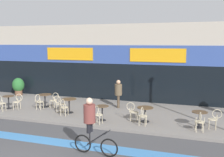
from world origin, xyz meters
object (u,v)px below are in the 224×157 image
(bistro_table_5, at_px, (200,116))
(cafe_chair_2_near, at_px, (64,106))
(cafe_chair_0_near, at_px, (1,102))
(cyclist_1, at_px, (91,122))
(bistro_table_2, at_px, (69,103))
(bistro_table_4, at_px, (145,111))
(bistro_table_0, at_px, (8,100))
(cafe_chair_1_side, at_px, (54,99))
(cafe_chair_5_near, at_px, (200,120))
(cafe_chair_4_side, at_px, (132,110))
(bistro_table_3, at_px, (102,110))
(cafe_chair_3_near, at_px, (97,113))
(planter_pot, at_px, (18,86))
(cafe_chair_4_near, at_px, (142,115))
(bistro_table_1, at_px, (45,98))
(cafe_chair_5_side, at_px, (215,118))
(cafe_chair_0_side, at_px, (18,100))
(cafe_chair_2_side, at_px, (59,103))
(cafe_chair_1_near, at_px, (39,101))
(pedestrian_far_end, at_px, (118,91))

(bistro_table_5, relative_size, cafe_chair_2_near, 0.81)
(cafe_chair_0_near, xyz_separation_m, cyclist_1, (6.80, -3.34, 0.53))
(bistro_table_2, distance_m, bistro_table_4, 4.23)
(cafe_chair_2_near, height_order, cyclist_1, cyclist_1)
(bistro_table_0, height_order, cyclist_1, cyclist_1)
(cafe_chair_1_side, relative_size, cafe_chair_5_near, 1.00)
(bistro_table_0, bearing_deg, bistro_table_4, -0.26)
(bistro_table_0, distance_m, cafe_chair_4_side, 7.32)
(bistro_table_3, distance_m, cafe_chair_3_near, 0.63)
(cafe_chair_0_near, relative_size, planter_pot, 0.73)
(bistro_table_5, distance_m, cafe_chair_5_near, 0.63)
(cafe_chair_4_near, height_order, cyclist_1, cyclist_1)
(planter_pot, bearing_deg, bistro_table_1, -33.14)
(bistro_table_1, bearing_deg, cafe_chair_0_near, -137.79)
(cafe_chair_4_near, height_order, cafe_chair_5_near, same)
(bistro_table_2, relative_size, bistro_table_3, 1.08)
(bistro_table_0, distance_m, cafe_chair_5_near, 10.46)
(cafe_chair_5_near, bearing_deg, bistro_table_4, 66.41)
(cafe_chair_5_side, bearing_deg, cafe_chair_5_near, 46.88)
(cafe_chair_0_side, distance_m, cafe_chair_2_side, 2.50)
(bistro_table_3, distance_m, bistro_table_5, 4.52)
(cafe_chair_1_near, relative_size, cafe_chair_5_side, 1.00)
(bistro_table_1, xyz_separation_m, cafe_chair_1_near, (-0.01, -0.63, -0.03))
(bistro_table_1, xyz_separation_m, cafe_chair_1_side, (0.63, -0.00, -0.03))
(cafe_chair_1_side, distance_m, cafe_chair_2_side, 1.00)
(bistro_table_0, height_order, planter_pot, planter_pot)
(cafe_chair_2_side, bearing_deg, cafe_chair_4_side, -4.64)
(bistro_table_5, height_order, cafe_chair_5_near, cafe_chair_5_near)
(cafe_chair_4_side, relative_size, planter_pot, 0.73)
(bistro_table_1, xyz_separation_m, cafe_chair_5_side, (9.27, -1.12, -0.03))
(cafe_chair_5_side, bearing_deg, cafe_chair_0_side, 0.73)
(cafe_chair_5_side, bearing_deg, bistro_table_1, -5.36)
(bistro_table_1, xyz_separation_m, bistro_table_4, (6.17, -1.02, -0.03))
(bistro_table_0, xyz_separation_m, bistro_table_2, (3.73, 0.28, 0.04))
(cafe_chair_1_side, xyz_separation_m, cafe_chair_2_near, (1.32, -1.33, 0.00))
(cafe_chair_2_side, distance_m, cafe_chair_5_side, 7.95)
(cafe_chair_0_near, bearing_deg, bistro_table_1, -52.72)
(cafe_chair_5_near, relative_size, cyclist_1, 0.45)
(bistro_table_3, relative_size, cafe_chair_1_side, 0.81)
(bistro_table_0, relative_size, cafe_chair_5_near, 0.82)
(cafe_chair_4_near, xyz_separation_m, pedestrian_far_end, (-2.01, 2.85, 0.45))
(bistro_table_2, xyz_separation_m, cafe_chair_0_near, (-3.73, -0.90, -0.04))
(cafe_chair_1_side, bearing_deg, cafe_chair_4_side, 169.59)
(cafe_chair_2_near, bearing_deg, cafe_chair_2_side, 45.59)
(bistro_table_4, bearing_deg, cafe_chair_4_side, 179.95)
(bistro_table_1, bearing_deg, bistro_table_3, -19.49)
(cafe_chair_2_side, bearing_deg, cyclist_1, -49.39)
(bistro_table_4, relative_size, pedestrian_far_end, 0.48)
(bistro_table_0, distance_m, cafe_chair_5_side, 11.05)
(cafe_chair_3_near, bearing_deg, cafe_chair_5_near, -80.12)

